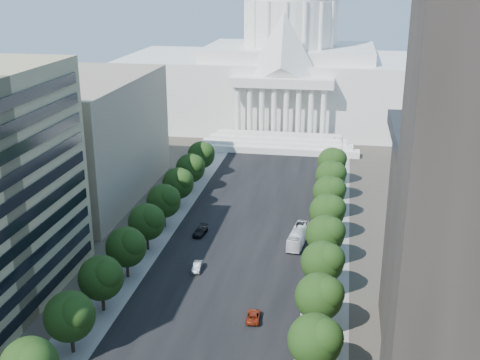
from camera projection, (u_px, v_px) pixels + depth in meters
The scene contains 30 objects.
road_asphalt at pixel (248, 221), 138.04m from camera, with size 30.00×260.00×0.01m, color black.
sidewalk_left at pixel (168, 216), 141.11m from camera, with size 8.00×260.00×0.02m, color gray.
sidewalk_right at pixel (331, 227), 134.97m from camera, with size 8.00×260.00×0.02m, color gray.
capitol at pixel (289, 71), 219.82m from camera, with size 120.00×56.00×73.00m.
office_block_left_far at pixel (65, 138), 150.19m from camera, with size 38.00×52.00×30.00m, color gray.
tree_l_c at pixel (71, 316), 88.33m from camera, with size 7.79×7.60×9.97m.
tree_l_d at pixel (102, 277), 99.50m from camera, with size 7.79×7.60×9.97m.
tree_l_e at pixel (127, 246), 110.67m from camera, with size 7.79×7.60×9.97m.
tree_l_f at pixel (148, 221), 121.84m from camera, with size 7.79×7.60×9.97m.
tree_l_g at pixel (165, 200), 133.01m from camera, with size 7.79×7.60×9.97m.
tree_l_h at pixel (179, 182), 144.18m from camera, with size 7.79×7.60×9.97m.
tree_l_i at pixel (191, 167), 155.35m from camera, with size 7.79×7.60×9.97m.
tree_l_j at pixel (202, 154), 166.52m from camera, with size 7.79×7.60×9.97m.
tree_r_c at pixel (317, 340), 82.51m from camera, with size 7.79×7.60×9.97m.
tree_r_d at pixel (321, 296), 93.68m from camera, with size 7.79×7.60×9.97m.
tree_r_e at pixel (324, 261), 104.85m from camera, with size 7.79×7.60×9.97m.
tree_r_f at pixel (327, 234), 116.02m from camera, with size 7.79×7.60×9.97m.
tree_r_g at pixel (329, 211), 127.20m from camera, with size 7.79×7.60×9.97m.
tree_r_h at pixel (330, 191), 138.37m from camera, with size 7.79×7.60×9.97m.
tree_r_i at pixel (332, 175), 149.54m from camera, with size 7.79×7.60×9.97m.
tree_r_j at pixel (333, 161), 160.71m from camera, with size 7.79×7.60×9.97m.
streetlight_b at pixel (328, 348), 81.72m from camera, with size 2.61×0.44×9.00m.
streetlight_c at pixel (333, 265), 104.99m from camera, with size 2.61×0.44×9.00m.
streetlight_d at pixel (336, 212), 128.26m from camera, with size 2.61×0.44×9.00m.
streetlight_e at pixel (338, 175), 151.53m from camera, with size 2.61×0.44×9.00m.
streetlight_f at pixel (340, 148), 174.81m from camera, with size 2.61×0.44×9.00m.
car_silver at pixel (197, 267), 115.32m from camera, with size 1.55×4.45×1.47m, color #A5A8AC.
car_red at pixel (253, 316), 98.82m from camera, with size 2.24×4.85×1.35m, color maroon.
car_dark_b at pixel (200, 231), 130.93m from camera, with size 2.18×5.37×1.56m, color black.
city_bus at pixel (298, 236), 126.40m from camera, with size 2.76×11.78×3.28m, color white.
Camera 1 is at (19.99, -35.73, 54.24)m, focal length 45.00 mm.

